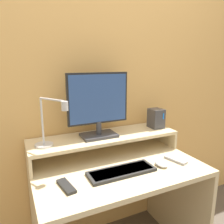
{
  "coord_description": "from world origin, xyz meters",
  "views": [
    {
      "loc": [
        -0.57,
        -0.8,
        1.36
      ],
      "look_at": [
        -0.02,
        0.37,
        1.07
      ],
      "focal_mm": 35.0,
      "sensor_mm": 36.0,
      "label": 1
    }
  ],
  "objects": [
    {
      "name": "monitor_shelf",
      "position": [
        0.0,
        0.53,
        0.85
      ],
      "size": [
        1.04,
        0.3,
        0.14
      ],
      "color": "beige",
      "rests_on": "desk"
    },
    {
      "name": "wall_back",
      "position": [
        0.0,
        0.71,
        1.25
      ],
      "size": [
        6.0,
        0.05,
        2.5
      ],
      "color": "#E5AD60",
      "rests_on": "ground_plane"
    },
    {
      "name": "keyboard",
      "position": [
        -0.02,
        0.23,
        0.74
      ],
      "size": [
        0.4,
        0.14,
        0.02
      ],
      "color": "#282828",
      "rests_on": "desk"
    },
    {
      "name": "desk_lamp",
      "position": [
        -0.39,
        0.45,
        0.99
      ],
      "size": [
        0.17,
        0.24,
        0.3
      ],
      "color": "silver",
      "rests_on": "monitor_shelf"
    },
    {
      "name": "remote_control",
      "position": [
        -0.35,
        0.22,
        0.74
      ],
      "size": [
        0.07,
        0.16,
        0.02
      ],
      "color": "black",
      "rests_on": "desk"
    },
    {
      "name": "remote_secondary",
      "position": [
        0.37,
        0.22,
        0.74
      ],
      "size": [
        0.08,
        0.16,
        0.02
      ],
      "color": "#99999E",
      "rests_on": "desk"
    },
    {
      "name": "router_dock",
      "position": [
        0.43,
        0.53,
        0.94
      ],
      "size": [
        0.1,
        0.11,
        0.15
      ],
      "color": "#3D3D42",
      "rests_on": "monitor_shelf"
    },
    {
      "name": "monitor",
      "position": [
        -0.05,
        0.52,
        1.09
      ],
      "size": [
        0.42,
        0.16,
        0.43
      ],
      "color": "#38383D",
      "rests_on": "monitor_shelf"
    },
    {
      "name": "desk",
      "position": [
        0.0,
        0.34,
        0.5
      ],
      "size": [
        1.04,
        0.67,
        0.73
      ],
      "color": "beige",
      "rests_on": "ground_plane"
    },
    {
      "name": "mouse",
      "position": [
        0.24,
        0.2,
        0.74
      ],
      "size": [
        0.07,
        0.1,
        0.03
      ],
      "color": "silver",
      "rests_on": "desk"
    }
  ]
}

